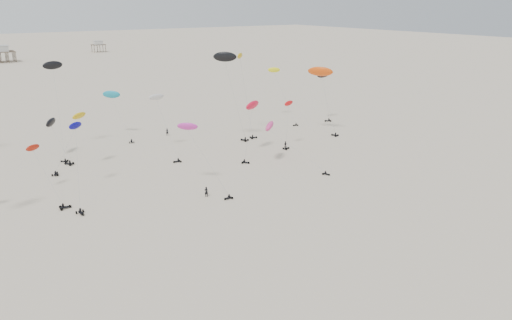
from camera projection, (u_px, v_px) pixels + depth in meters
ground_plane at (86, 101)px, 181.73m from camera, size 900.00×900.00×0.00m
pavilion_small at (99, 47)px, 355.03m from camera, size 9.00×7.00×8.00m
rig_1 at (72, 134)px, 105.24m from camera, size 9.76×5.55×12.76m
rig_2 at (279, 82)px, 149.87m from camera, size 3.87×14.84×18.50m
rig_3 at (78, 163)px, 89.49m from camera, size 6.18×15.47×17.58m
rig_4 at (252, 112)px, 116.46m from camera, size 10.44×10.29×13.96m
rig_6 at (275, 130)px, 109.39m from camera, size 8.27×17.47×16.10m
rig_7 at (245, 87)px, 130.76m from camera, size 3.46×8.71×21.90m
rig_8 at (55, 131)px, 113.75m from camera, size 4.32×12.89×11.17m
rig_9 at (196, 141)px, 94.17m from camera, size 5.56×13.37×15.20m
rig_11 at (49, 178)px, 89.73m from camera, size 4.57×13.91×14.12m
rig_12 at (162, 114)px, 116.87m from camera, size 3.81×13.87×16.96m
rig_13 at (324, 84)px, 148.18m from camera, size 4.76×4.35×15.01m
rig_16 at (115, 102)px, 131.24m from camera, size 4.83×13.37×13.88m
rig_17 at (54, 79)px, 115.72m from camera, size 5.70×13.28×22.48m
rig_18 at (228, 69)px, 123.08m from camera, size 8.31×5.84×23.08m
rig_19 at (322, 77)px, 132.35m from camera, size 6.55×9.96×18.55m
rig_20 at (288, 120)px, 121.62m from camera, size 4.69×3.84×11.71m
spectator_0 at (206, 197)px, 92.60m from camera, size 0.99×0.97×2.25m
spectator_1 at (286, 148)px, 123.57m from camera, size 1.05×1.00×1.88m
spectator_3 at (167, 135)px, 134.97m from camera, size 0.93×0.76×2.22m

